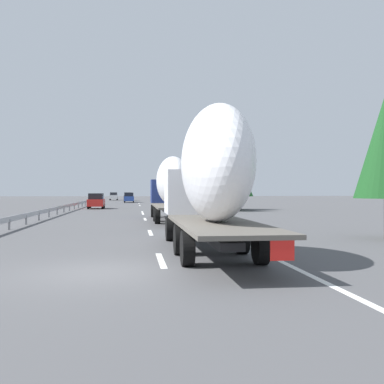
{
  "coord_description": "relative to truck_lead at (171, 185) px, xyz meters",
  "views": [
    {
      "loc": [
        -12.64,
        -0.95,
        2.21
      ],
      "look_at": [
        17.36,
        -4.72,
        2.11
      ],
      "focal_mm": 43.34,
      "sensor_mm": 36.0,
      "label": 1
    }
  ],
  "objects": [
    {
      "name": "ground_plane",
      "position": [
        19.54,
        3.6,
        -2.57
      ],
      "size": [
        260.0,
        260.0,
        0.0
      ],
      "primitive_type": "plane",
      "color": "#4C4C4F"
    },
    {
      "name": "lane_stripe_8",
      "position": [
        46.54,
        1.8,
        -2.57
      ],
      "size": [
        3.2,
        0.2,
        0.01
      ],
      "primitive_type": "cube",
      "color": "white",
      "rests_on": "ground_plane"
    },
    {
      "name": "edge_line_right",
      "position": [
        24.54,
        -1.9,
        -2.57
      ],
      "size": [
        110.0,
        0.2,
        0.01
      ],
      "primitive_type": "cube",
      "color": "white",
      "rests_on": "ground_plane"
    },
    {
      "name": "tree_4",
      "position": [
        15.51,
        -8.16,
        0.92
      ],
      "size": [
        3.15,
        3.15,
        5.43
      ],
      "color": "#472D19",
      "rests_on": "ground_plane"
    },
    {
      "name": "lane_stripe_3",
      "position": [
        10.98,
        1.8,
        -2.57
      ],
      "size": [
        3.2,
        0.2,
        0.01
      ],
      "primitive_type": "cube",
      "color": "white",
      "rests_on": "ground_plane"
    },
    {
      "name": "tree_0",
      "position": [
        57.34,
        -8.13,
        1.84
      ],
      "size": [
        3.31,
        3.31,
        7.16
      ],
      "color": "#472D19",
      "rests_on": "ground_plane"
    },
    {
      "name": "lane_stripe_6",
      "position": [
        40.3,
        1.8,
        -2.57
      ],
      "size": [
        3.2,
        0.2,
        0.01
      ],
      "primitive_type": "cube",
      "color": "white",
      "rests_on": "ground_plane"
    },
    {
      "name": "car_red_compact",
      "position": [
        24.01,
        7.2,
        -1.63
      ],
      "size": [
        4.02,
        1.9,
        1.88
      ],
      "color": "red",
      "rests_on": "ground_plane"
    },
    {
      "name": "tree_2",
      "position": [
        19.48,
        -9.14,
        1.37
      ],
      "size": [
        3.89,
        3.89,
        6.36
      ],
      "color": "#472D19",
      "rests_on": "ground_plane"
    },
    {
      "name": "truck_trailing",
      "position": [
        -17.22,
        -0.0,
        0.13
      ],
      "size": [
        12.61,
        2.55,
        4.99
      ],
      "color": "silver",
      "rests_on": "ground_plane"
    },
    {
      "name": "lane_stripe_7",
      "position": [
        39.32,
        1.8,
        -2.57
      ],
      "size": [
        3.2,
        0.2,
        0.01
      ],
      "primitive_type": "cube",
      "color": "white",
      "rests_on": "ground_plane"
    },
    {
      "name": "tree_1",
      "position": [
        18.03,
        -7.28,
        1.37
      ],
      "size": [
        3.99,
        3.99,
        6.54
      ],
      "color": "#472D19",
      "rests_on": "ground_plane"
    },
    {
      "name": "lane_stripe_1",
      "position": [
        -8.8,
        1.8,
        -2.57
      ],
      "size": [
        3.2,
        0.2,
        0.01
      ],
      "primitive_type": "cube",
      "color": "white",
      "rests_on": "ground_plane"
    },
    {
      "name": "lane_stripe_2",
      "position": [
        2.67,
        1.8,
        -2.57
      ],
      "size": [
        3.2,
        0.2,
        0.01
      ],
      "primitive_type": "cube",
      "color": "white",
      "rests_on": "ground_plane"
    },
    {
      "name": "lane_stripe_4",
      "position": [
        14.78,
        1.8,
        -2.57
      ],
      "size": [
        3.2,
        0.2,
        0.01
      ],
      "primitive_type": "cube",
      "color": "white",
      "rests_on": "ground_plane"
    },
    {
      "name": "lane_stripe_0",
      "position": [
        -18.46,
        1.8,
        -2.57
      ],
      "size": [
        3.2,
        0.2,
        0.01
      ],
      "primitive_type": "cube",
      "color": "white",
      "rests_on": "ground_plane"
    },
    {
      "name": "car_white_van",
      "position": [
        74.16,
        7.24,
        -1.66
      ],
      "size": [
        4.45,
        1.78,
        1.79
      ],
      "color": "white",
      "rests_on": "ground_plane"
    },
    {
      "name": "lane_stripe_5",
      "position": [
        34.97,
        1.8,
        -2.57
      ],
      "size": [
        3.2,
        0.2,
        0.01
      ],
      "primitive_type": "cube",
      "color": "white",
      "rests_on": "ground_plane"
    },
    {
      "name": "car_blue_sedan",
      "position": [
        52.55,
        3.54,
        -1.65
      ],
      "size": [
        4.59,
        1.8,
        1.84
      ],
      "color": "#28479E",
      "rests_on": "ground_plane"
    },
    {
      "name": "guardrail_median",
      "position": [
        22.54,
        9.6,
        -2.0
      ],
      "size": [
        94.0,
        0.1,
        0.76
      ],
      "color": "#9EA0A5",
      "rests_on": "ground_plane"
    },
    {
      "name": "road_sign",
      "position": [
        24.18,
        -3.1,
        -0.54
      ],
      "size": [
        0.1,
        0.9,
        2.93
      ],
      "color": "gray",
      "rests_on": "ground_plane"
    },
    {
      "name": "truck_lead",
      "position": [
        0.0,
        0.0,
        0.0
      ],
      "size": [
        14.29,
        2.55,
        4.56
      ],
      "color": "navy",
      "rests_on": "ground_plane"
    },
    {
      "name": "car_black_suv",
      "position": [
        65.81,
        3.86,
        -1.65
      ],
      "size": [
        4.61,
        1.8,
        1.82
      ],
      "color": "black",
      "rests_on": "ground_plane"
    }
  ]
}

